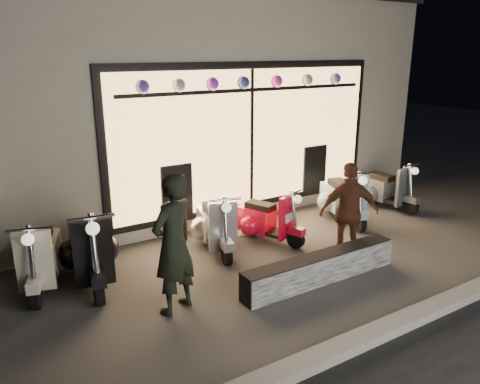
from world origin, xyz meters
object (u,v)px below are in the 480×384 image
object	(u,v)px
woman	(349,212)
scooter_silver	(215,224)
scooter_red	(262,219)
graffiti_barrier	(320,268)
man	(173,244)

from	to	relation	value
woman	scooter_silver	bearing A→B (deg)	-16.58
scooter_red	woman	xyz separation A→B (m)	(0.64, -1.33, 0.39)
scooter_silver	scooter_red	size ratio (longest dim) A/B	1.10
graffiti_barrier	man	distance (m)	2.14
scooter_silver	man	distance (m)	2.02
man	woman	distance (m)	2.83
scooter_silver	scooter_red	xyz separation A→B (m)	(0.84, -0.13, -0.03)
man	woman	size ratio (longest dim) A/B	1.16
scooter_silver	woman	xyz separation A→B (m)	(1.48, -1.46, 0.36)
scooter_silver	man	world-z (taller)	man
graffiti_barrier	scooter_red	xyz separation A→B (m)	(0.18, 1.68, 0.16)
scooter_silver	man	size ratio (longest dim) A/B	0.78
man	woman	bearing A→B (deg)	156.41
scooter_silver	man	bearing A→B (deg)	-118.60
scooter_red	woman	distance (m)	1.53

